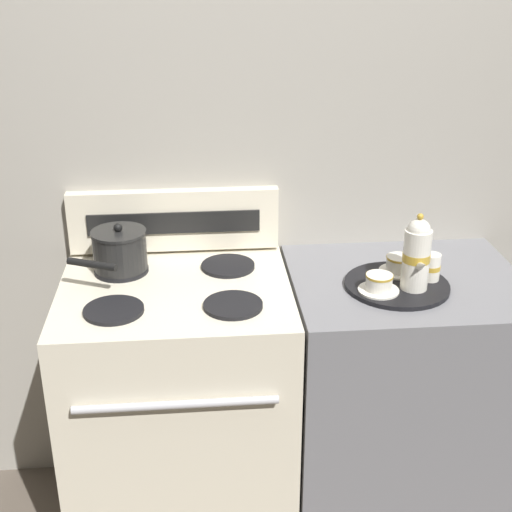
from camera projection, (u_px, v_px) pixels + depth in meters
name	position (u px, v px, depth m)	size (l,w,h in m)	color
ground_plane	(289.00, 509.00, 2.59)	(6.00, 6.00, 0.00)	brown
wall_back	(283.00, 193.00, 2.45)	(6.00, 0.05, 2.20)	#9E998E
stove	(181.00, 410.00, 2.38)	(0.72, 0.64, 0.93)	beige
control_panel	(174.00, 220.00, 2.40)	(0.70, 0.05, 0.21)	beige
side_counter	(397.00, 399.00, 2.44)	(0.74, 0.61, 0.91)	slate
saucepan	(119.00, 250.00, 2.27)	(0.23, 0.28, 0.16)	black
serving_tray	(397.00, 285.00, 2.20)	(0.32, 0.32, 0.01)	black
teapot	(417.00, 254.00, 2.12)	(0.08, 0.13, 0.24)	white
teacup_left	(379.00, 283.00, 2.13)	(0.12, 0.12, 0.05)	white
teacup_right	(399.00, 264.00, 2.25)	(0.12, 0.12, 0.05)	white
creamer_jug	(431.00, 267.00, 2.20)	(0.06, 0.06, 0.08)	white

